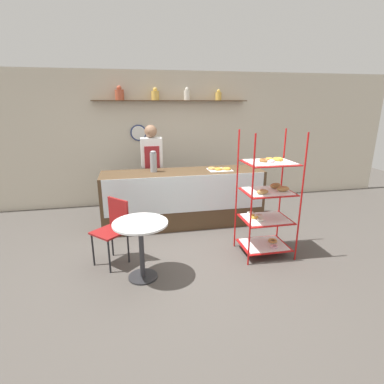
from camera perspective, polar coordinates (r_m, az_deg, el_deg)
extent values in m
plane|color=#4C4742|center=(4.38, 1.11, -11.85)|extent=(14.00, 14.00, 0.00)
cube|color=beige|center=(6.39, -3.90, 10.00)|extent=(10.00, 0.06, 2.70)
cube|color=#4C331E|center=(6.20, -3.85, 16.95)|extent=(3.06, 0.24, 0.02)
cylinder|color=#B24C33|center=(6.14, -13.64, 17.53)|extent=(0.16, 0.16, 0.19)
sphere|color=#B24C33|center=(6.14, -13.72, 18.70)|extent=(0.09, 0.09, 0.09)
cylinder|color=gold|center=(6.16, -7.02, 17.76)|extent=(0.15, 0.15, 0.17)
sphere|color=gold|center=(6.16, -7.05, 18.80)|extent=(0.08, 0.08, 0.08)
cylinder|color=silver|center=(6.25, -0.98, 17.95)|extent=(0.12, 0.12, 0.19)
sphere|color=silver|center=(6.25, -0.99, 19.02)|extent=(0.07, 0.07, 0.07)
cylinder|color=gold|center=(6.40, 5.06, 17.71)|extent=(0.12, 0.12, 0.16)
sphere|color=gold|center=(6.40, 5.08, 18.61)|extent=(0.07, 0.07, 0.07)
cylinder|color=navy|center=(6.27, -10.16, 11.05)|extent=(0.32, 0.03, 0.32)
cylinder|color=white|center=(6.25, -10.15, 11.04)|extent=(0.27, 0.00, 0.27)
cube|color=#4C3823|center=(5.26, -1.68, -1.17)|extent=(2.77, 0.68, 0.96)
cube|color=silver|center=(4.88, -0.99, -0.46)|extent=(2.66, 0.01, 0.62)
cylinder|color=#B71414|center=(3.85, 11.27, -2.14)|extent=(0.02, 0.02, 1.75)
cylinder|color=#B71414|center=(4.16, 20.08, -1.42)|extent=(0.02, 0.02, 1.75)
cylinder|color=#B71414|center=(4.34, 8.50, 0.16)|extent=(0.02, 0.02, 1.75)
cylinder|color=#B71414|center=(4.61, 16.58, 0.65)|extent=(0.02, 0.02, 1.75)
cube|color=#B71414|center=(4.50, 13.48, -9.80)|extent=(0.66, 0.53, 0.01)
cube|color=white|center=(4.50, 13.49, -9.67)|extent=(0.59, 0.47, 0.01)
torus|color=#EAB2C1|center=(4.43, 15.39, -9.98)|extent=(0.10, 0.10, 0.03)
torus|color=tan|center=(4.59, 15.11, -8.94)|extent=(0.13, 0.13, 0.03)
cube|color=#B71414|center=(4.34, 13.84, -5.05)|extent=(0.66, 0.53, 0.01)
cube|color=white|center=(4.34, 13.85, -4.90)|extent=(0.59, 0.47, 0.01)
torus|color=silver|center=(4.40, 11.07, -4.04)|extent=(0.11, 0.11, 0.04)
torus|color=gold|center=(4.30, 11.77, -4.60)|extent=(0.12, 0.12, 0.04)
torus|color=silver|center=(4.34, 12.54, -4.43)|extent=(0.12, 0.12, 0.04)
torus|color=silver|center=(4.22, 12.91, -5.12)|extent=(0.10, 0.10, 0.03)
cube|color=#B71414|center=(4.21, 14.22, 0.03)|extent=(0.66, 0.53, 0.01)
cube|color=white|center=(4.21, 14.23, 0.19)|extent=(0.59, 0.47, 0.01)
ellipsoid|color=#B27F47|center=(4.34, 15.62, 1.19)|extent=(0.17, 0.08, 0.07)
ellipsoid|color=#B27F47|center=(4.02, 13.28, 0.05)|extent=(0.16, 0.10, 0.06)
ellipsoid|color=#B27F47|center=(4.21, 16.94, 0.59)|extent=(0.18, 0.11, 0.07)
cube|color=#B71414|center=(4.12, 14.61, 5.39)|extent=(0.66, 0.53, 0.01)
cube|color=white|center=(4.12, 14.63, 5.55)|extent=(0.59, 0.47, 0.01)
torus|color=gold|center=(4.23, 14.49, 6.13)|extent=(0.10, 0.10, 0.03)
torus|color=brown|center=(4.09, 13.62, 5.89)|extent=(0.13, 0.13, 0.04)
torus|color=gold|center=(4.21, 16.06, 6.03)|extent=(0.14, 0.14, 0.04)
torus|color=#EAB2C1|center=(4.09, 14.60, 5.76)|extent=(0.13, 0.13, 0.03)
cube|color=#282833|center=(5.70, -7.43, 0.13)|extent=(0.23, 0.19, 0.96)
cube|color=silver|center=(5.53, -7.72, 7.51)|extent=(0.38, 0.22, 0.52)
cube|color=maroon|center=(5.44, -7.59, 6.35)|extent=(0.27, 0.01, 0.44)
sphere|color=#8C664C|center=(5.49, -7.88, 11.40)|extent=(0.22, 0.22, 0.22)
cylinder|color=#262628|center=(3.93, -9.30, -15.61)|extent=(0.36, 0.36, 0.02)
cylinder|color=#333338|center=(3.75, -9.56, -10.98)|extent=(0.06, 0.06, 0.70)
cylinder|color=white|center=(3.60, -9.84, -5.90)|extent=(0.66, 0.66, 0.02)
cylinder|color=black|center=(4.23, -18.33, -10.42)|extent=(0.02, 0.02, 0.45)
cylinder|color=black|center=(4.00, -15.48, -11.82)|extent=(0.02, 0.02, 0.45)
cylinder|color=black|center=(4.41, -14.96, -9.00)|extent=(0.02, 0.02, 0.45)
cylinder|color=black|center=(4.18, -12.05, -10.23)|extent=(0.02, 0.02, 0.45)
cube|color=maroon|center=(4.10, -15.46, -7.37)|extent=(0.54, 0.54, 0.03)
cube|color=maroon|center=(4.13, -13.83, -3.91)|extent=(0.27, 0.28, 0.40)
cylinder|color=gray|center=(5.10, -7.35, 5.61)|extent=(0.11, 0.11, 0.32)
ellipsoid|color=gray|center=(5.07, -7.42, 7.58)|extent=(0.10, 0.10, 0.05)
cube|color=white|center=(5.24, 5.32, 4.23)|extent=(0.40, 0.33, 0.01)
torus|color=tan|center=(5.23, 3.75, 4.53)|extent=(0.13, 0.13, 0.04)
torus|color=gold|center=(5.22, 6.71, 4.42)|extent=(0.13, 0.13, 0.04)
torus|color=brown|center=(5.21, 4.84, 4.44)|extent=(0.11, 0.11, 0.03)
torus|color=brown|center=(5.22, 4.86, 4.44)|extent=(0.12, 0.12, 0.03)
torus|color=gold|center=(5.18, 4.97, 4.39)|extent=(0.12, 0.12, 0.04)
torus|color=tan|center=(5.22, 6.17, 4.42)|extent=(0.12, 0.12, 0.03)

